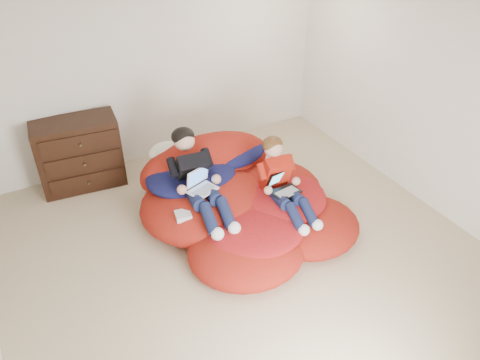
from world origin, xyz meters
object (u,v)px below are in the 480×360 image
object	(u,v)px
beanbag_pile	(238,200)
younger_boy	(282,178)
laptop_white	(201,184)
dresser	(79,154)
laptop_black	(283,185)
older_boy	(196,174)

from	to	relation	value
beanbag_pile	younger_boy	xyz separation A→B (m)	(0.39, -0.34, 0.39)
younger_boy	laptop_white	size ratio (longest dim) A/B	2.72
dresser	laptop_white	world-z (taller)	dresser
dresser	laptop_black	bearing A→B (deg)	-46.95
dresser	beanbag_pile	distance (m)	2.19
dresser	beanbag_pile	bearing A→B (deg)	-47.74
older_boy	laptop_black	world-z (taller)	older_boy
younger_boy	laptop_black	distance (m)	0.09
older_boy	younger_boy	bearing A→B (deg)	-28.19
older_boy	younger_boy	distance (m)	0.97
laptop_white	laptop_black	size ratio (longest dim) A/B	1.08
older_boy	younger_boy	xyz separation A→B (m)	(0.85, -0.46, -0.06)
dresser	younger_boy	world-z (taller)	younger_boy
laptop_black	laptop_white	bearing A→B (deg)	156.06
younger_boy	beanbag_pile	bearing A→B (deg)	138.54
beanbag_pile	laptop_white	xyz separation A→B (m)	(-0.46, 0.01, 0.38)
dresser	laptop_black	size ratio (longest dim) A/B	3.19
younger_boy	dresser	bearing A→B (deg)	133.47
beanbag_pile	laptop_black	world-z (taller)	beanbag_pile
dresser	laptop_black	distance (m)	2.72
older_boy	beanbag_pile	bearing A→B (deg)	-13.79
beanbag_pile	dresser	bearing A→B (deg)	132.26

